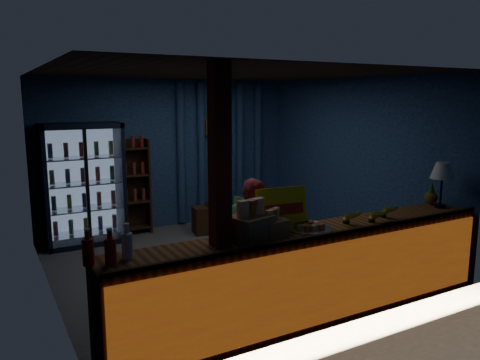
% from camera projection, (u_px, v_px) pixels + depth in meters
% --- Properties ---
extents(ground, '(4.60, 4.60, 0.00)m').
position_uv_depth(ground, '(227.00, 262.00, 6.58)').
color(ground, '#515154').
rests_on(ground, ground).
extents(room_walls, '(4.60, 4.60, 4.60)m').
position_uv_depth(room_walls, '(226.00, 151.00, 6.31)').
color(room_walls, navy).
rests_on(room_walls, ground).
extents(counter, '(4.40, 0.57, 0.99)m').
position_uv_depth(counter, '(311.00, 274.00, 4.86)').
color(counter, brown).
rests_on(counter, ground).
extents(support_post, '(0.16, 0.16, 2.60)m').
position_uv_depth(support_post, '(220.00, 208.00, 4.22)').
color(support_post, maroon).
rests_on(support_post, ground).
extents(beverage_cooler, '(1.20, 0.62, 1.90)m').
position_uv_depth(beverage_cooler, '(83.00, 185.00, 7.33)').
color(beverage_cooler, black).
rests_on(beverage_cooler, ground).
extents(bottle_shelf, '(0.50, 0.28, 1.60)m').
position_uv_depth(bottle_shelf, '(134.00, 187.00, 7.88)').
color(bottle_shelf, '#372111').
rests_on(bottle_shelf, ground).
extents(curtain_folds, '(1.74, 0.14, 2.50)m').
position_uv_depth(curtain_folds, '(221.00, 151.00, 8.68)').
color(curtain_folds, navy).
rests_on(curtain_folds, room_walls).
extents(framed_picture, '(0.36, 0.04, 0.28)m').
position_uv_depth(framed_picture, '(215.00, 127.00, 8.49)').
color(framed_picture, '#B57E2D').
rests_on(framed_picture, room_walls).
extents(shopkeeper, '(0.59, 0.47, 1.43)m').
position_uv_depth(shopkeeper, '(256.00, 243.00, 5.11)').
color(shopkeeper, maroon).
rests_on(shopkeeper, ground).
extents(green_chair, '(0.74, 0.75, 0.56)m').
position_uv_depth(green_chair, '(235.00, 215.00, 8.05)').
color(green_chair, '#53A765').
rests_on(green_chair, ground).
extents(side_table, '(0.56, 0.45, 0.55)m').
position_uv_depth(side_table, '(208.00, 219.00, 7.97)').
color(side_table, '#372111').
rests_on(side_table, ground).
extents(yellow_sign, '(0.56, 0.17, 0.44)m').
position_uv_depth(yellow_sign, '(282.00, 209.00, 4.74)').
color(yellow_sign, yellow).
rests_on(yellow_sign, counter).
extents(soda_bottles, '(0.41, 0.17, 0.31)m').
position_uv_depth(soda_bottles, '(109.00, 248.00, 3.81)').
color(soda_bottles, red).
rests_on(soda_bottles, counter).
extents(snack_box_left, '(0.45, 0.40, 0.40)m').
position_uv_depth(snack_box_left, '(251.00, 226.00, 4.40)').
color(snack_box_left, '#957548').
rests_on(snack_box_left, counter).
extents(snack_box_centre, '(0.31, 0.27, 0.28)m').
position_uv_depth(snack_box_centre, '(272.00, 227.00, 4.51)').
color(snack_box_centre, '#957548').
rests_on(snack_box_centre, counter).
extents(pastry_tray, '(0.46, 0.46, 0.08)m').
position_uv_depth(pastry_tray, '(309.00, 228.00, 4.77)').
color(pastry_tray, silver).
rests_on(pastry_tray, counter).
extents(banana_bunches, '(0.79, 0.30, 0.17)m').
position_uv_depth(banana_bunches, '(370.00, 214.00, 5.08)').
color(banana_bunches, yellow).
rests_on(banana_bunches, counter).
extents(table_lamp, '(0.29, 0.29, 0.56)m').
position_uv_depth(table_lamp, '(442.00, 172.00, 5.67)').
color(table_lamp, black).
rests_on(table_lamp, counter).
extents(pineapple, '(0.16, 0.16, 0.27)m').
position_uv_depth(pineapple, '(431.00, 196.00, 5.89)').
color(pineapple, olive).
rests_on(pineapple, counter).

